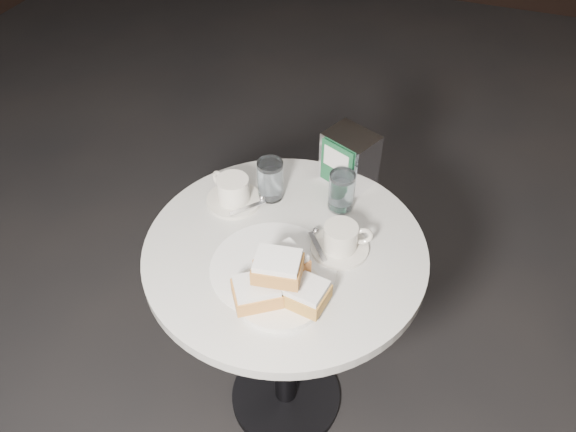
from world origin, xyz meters
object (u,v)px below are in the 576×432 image
Objects in this scene: coffee_cup_left at (233,192)px; coffee_cup_right at (341,240)px; beignet_plate at (280,283)px; water_glass_right at (341,191)px; cafe_table at (285,296)px; napkin_dispenser at (349,159)px; water_glass_left at (270,180)px.

coffee_cup_left reaches higher than coffee_cup_right.
beignet_plate is 1.32× the size of coffee_cup_left.
water_glass_right is (0.04, 0.34, 0.00)m from beignet_plate.
cafe_table is 2.91× the size of beignet_plate.
cafe_table is 4.64× the size of napkin_dispenser.
water_glass_right is 0.67× the size of napkin_dispenser.
beignet_plate is at bearing -69.92° from napkin_dispenser.
water_glass_left is at bearing 122.26° from cafe_table.
water_glass_left is (0.08, 0.06, 0.02)m from coffee_cup_left.
napkin_dispenser is at bearing 37.15° from water_glass_left.
water_glass_right is (0.09, 0.19, 0.25)m from cafe_table.
water_glass_right reaches higher than coffee_cup_right.
coffee_cup_left is at bearing -163.82° from water_glass_right.
napkin_dispenser is at bearing 86.39° from beignet_plate.
coffee_cup_right is 0.26m from water_glass_left.
water_glass_left is 0.70× the size of napkin_dispenser.
coffee_cup_left is at bearing -146.70° from water_glass_left.
napkin_dispenser is (0.07, 0.30, 0.27)m from cafe_table.
water_glass_left is 1.04× the size of water_glass_right.
beignet_plate reaches higher than water_glass_right.
beignet_plate is 1.59× the size of napkin_dispenser.
coffee_cup_left is 0.32m from napkin_dispenser.
coffee_cup_right is at bearing 66.14° from beignet_plate.
water_glass_right is at bearing 65.40° from cafe_table.
coffee_cup_right is at bearing -73.49° from water_glass_right.
beignet_plate is 0.34m from water_glass_right.
coffee_cup_left is 1.03× the size of coffee_cup_right.
water_glass_right is at bearing 82.93° from coffee_cup_right.
water_glass_right is at bearing 7.13° from water_glass_left.
water_glass_left reaches higher than water_glass_right.
coffee_cup_left is at bearing 150.23° from cafe_table.
water_glass_right is at bearing 83.19° from beignet_plate.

